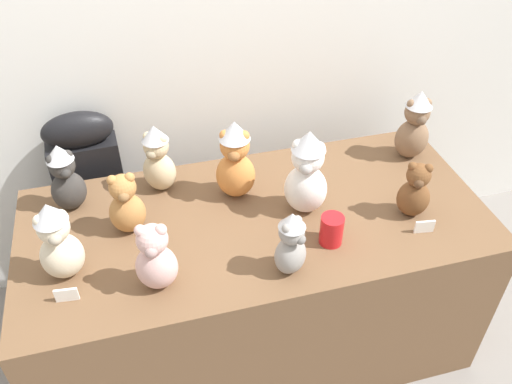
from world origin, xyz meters
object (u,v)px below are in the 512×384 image
Objects in this scene: teddy_bear_charcoal at (65,178)px; teddy_bear_snow at (307,173)px; teddy_bear_chestnut at (415,191)px; teddy_bear_mocha at (414,126)px; teddy_bear_ash at (291,244)px; party_cup_red at (332,230)px; teddy_bear_blush at (155,259)px; teddy_bear_sand at (158,159)px; teddy_bear_cream at (58,242)px; display_table at (256,283)px; teddy_bear_caramel at (126,205)px; instrument_case at (97,205)px; teddy_bear_ginger at (235,161)px.

teddy_bear_snow is at bearing -33.18° from teddy_bear_charcoal.
teddy_bear_mocha reaches higher than teddy_bear_chestnut.
teddy_bear_ash reaches higher than party_cup_red.
teddy_bear_blush is 0.60m from teddy_bear_snow.
teddy_bear_charcoal reaches higher than teddy_bear_blush.
teddy_bear_chestnut is 0.66× the size of teddy_bear_snow.
teddy_bear_cream is at bearing -100.10° from teddy_bear_sand.
teddy_bear_charcoal is at bearing 111.14° from teddy_bear_ash.
teddy_bear_blush is at bearing -30.02° from teddy_bear_cream.
teddy_bear_chestnut is (0.86, -0.38, -0.03)m from teddy_bear_sand.
display_table is 6.95× the size of teddy_bear_caramel.
party_cup_red is (-0.50, -0.39, -0.09)m from teddy_bear_mocha.
display_table is 1.77× the size of instrument_case.
teddy_bear_ash is 0.83m from teddy_bear_mocha.
teddy_bear_ginger reaches higher than teddy_bear_chestnut.
teddy_bear_blush is at bearing -114.13° from teddy_bear_ginger.
teddy_bear_ash is 0.87× the size of teddy_bear_sand.
instrument_case is at bearing 63.31° from teddy_bear_charcoal.
teddy_bear_mocha is at bearing 16.12° from display_table.
teddy_bear_blush is at bearing -147.44° from teddy_bear_chestnut.
instrument_case is at bearing 139.02° from party_cup_red.
teddy_bear_blush is 0.29m from teddy_bear_caramel.
teddy_bear_cream is 1.21× the size of teddy_bear_ash.
teddy_bear_cream reaches higher than teddy_bear_chestnut.
teddy_bear_mocha is at bearing 48.11° from teddy_bear_snow.
teddy_bear_snow is (-0.37, 0.12, 0.06)m from teddy_bear_chestnut.
teddy_bear_ash is 0.96× the size of teddy_bear_blush.
teddy_bear_ash is (0.04, -0.27, 0.48)m from display_table.
teddy_bear_ginger is at bearing -169.99° from teddy_bear_mocha.
teddy_bear_cream is at bearing -139.82° from teddy_bear_ginger.
teddy_bear_sand reaches higher than teddy_bear_chestnut.
teddy_bear_snow is (0.14, 0.27, 0.05)m from teddy_bear_ash.
teddy_bear_charcoal is at bearing 138.12° from teddy_bear_caramel.
teddy_bear_snow reaches higher than teddy_bear_charcoal.
teddy_bear_mocha reaches higher than teddy_bear_cream.
teddy_bear_charcoal is 0.33m from teddy_bear_sand.
teddy_bear_charcoal is at bearing -102.45° from instrument_case.
teddy_bear_chestnut is at bearing -12.71° from display_table.
instrument_case is 0.73m from teddy_bear_cream.
teddy_bear_sand is at bearing -12.52° from teddy_bear_charcoal.
instrument_case is 8.66× the size of party_cup_red.
party_cup_red is at bearing -19.63° from teddy_bear_caramel.
teddy_bear_charcoal is 0.61m from teddy_bear_ginger.
instrument_case is at bearing 118.12° from teddy_bear_blush.
teddy_bear_snow is (0.49, -0.26, 0.03)m from teddy_bear_sand.
teddy_bear_cream reaches higher than display_table.
teddy_bear_snow is (0.82, -0.23, 0.03)m from teddy_bear_charcoal.
instrument_case is at bearing 77.48° from teddy_bear_cream.
instrument_case is 4.22× the size of teddy_bear_chestnut.
teddy_bear_charcoal reaches higher than teddy_bear_caramel.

